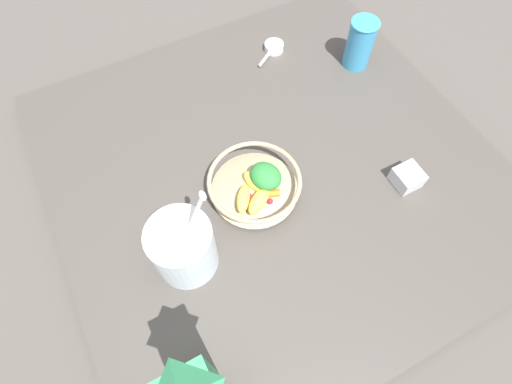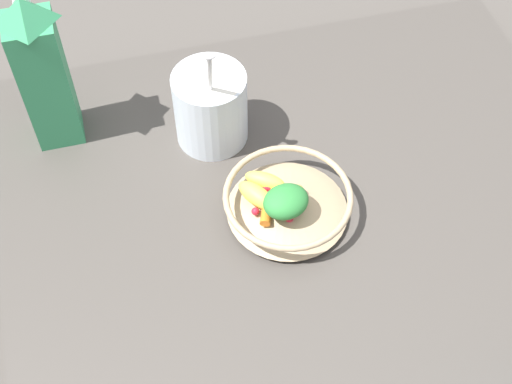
{
  "view_description": "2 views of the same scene",
  "coord_description": "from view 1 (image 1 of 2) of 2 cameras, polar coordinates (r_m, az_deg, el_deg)",
  "views": [
    {
      "loc": [
        0.41,
        -0.26,
        0.8
      ],
      "look_at": [
        0.07,
        -0.08,
        0.1
      ],
      "focal_mm": 28.0,
      "sensor_mm": 36.0,
      "label": 1
    },
    {
      "loc": [
        0.25,
        0.54,
        0.96
      ],
      "look_at": [
        0.09,
        -0.08,
        0.09
      ],
      "focal_mm": 50.0,
      "sensor_mm": 36.0,
      "label": 2
    }
  ],
  "objects": [
    {
      "name": "countertop",
      "position": [
        0.92,
        2.41,
        3.2
      ],
      "size": [
        0.96,
        0.96,
        0.04
      ],
      "color": "#47423D",
      "rests_on": "ground_plane"
    },
    {
      "name": "yogurt_tub",
      "position": [
        0.75,
        -10.42,
        -7.69
      ],
      "size": [
        0.12,
        0.13,
        0.24
      ],
      "color": "silver",
      "rests_on": "countertop"
    },
    {
      "name": "measuring_scoop",
      "position": [
        1.14,
        2.51,
        19.9
      ],
      "size": [
        0.07,
        0.09,
        0.02
      ],
      "color": "white",
      "rests_on": "countertop"
    },
    {
      "name": "ground_plane",
      "position": [
        0.94,
        2.37,
        2.62
      ],
      "size": [
        6.0,
        6.0,
        0.0
      ],
      "primitive_type": "plane",
      "color": "#4C4742"
    },
    {
      "name": "fruit_bowl",
      "position": [
        0.84,
        -0.12,
        1.08
      ],
      "size": [
        0.2,
        0.2,
        0.08
      ],
      "color": "tan",
      "rests_on": "countertop"
    },
    {
      "name": "spice_jar",
      "position": [
        0.93,
        20.76,
        1.88
      ],
      "size": [
        0.06,
        0.06,
        0.04
      ],
      "color": "silver",
      "rests_on": "countertop"
    },
    {
      "name": "drinking_cup",
      "position": [
        1.1,
        14.65,
        19.96
      ],
      "size": [
        0.07,
        0.07,
        0.13
      ],
      "color": "#3893C6",
      "rests_on": "countertop"
    }
  ]
}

